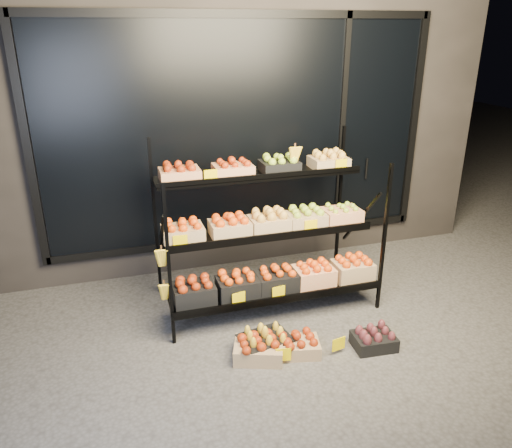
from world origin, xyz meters
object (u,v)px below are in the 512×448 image
object	(u,v)px
floor_crate_midleft	(265,342)
floor_crate_midright	(298,345)
floor_crate_left	(258,348)
display_rack	(267,232)

from	to	relation	value
floor_crate_midleft	floor_crate_midright	size ratio (longest dim) A/B	1.18
floor_crate_left	floor_crate_midleft	distance (m)	0.11
floor_crate_midright	display_rack	bearing A→B (deg)	102.70
display_rack	floor_crate_left	size ratio (longest dim) A/B	4.48
floor_crate_midleft	floor_crate_midright	xyz separation A→B (m)	(0.27, -0.11, -0.01)
floor_crate_left	floor_crate_midleft	xyz separation A→B (m)	(0.08, 0.07, 0.00)
display_rack	floor_crate_midleft	distance (m)	1.07
floor_crate_left	floor_crate_midright	xyz separation A→B (m)	(0.35, -0.04, -0.01)
display_rack	floor_crate_midright	xyz separation A→B (m)	(-0.00, -0.89, -0.70)
floor_crate_midleft	floor_crate_midright	distance (m)	0.29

